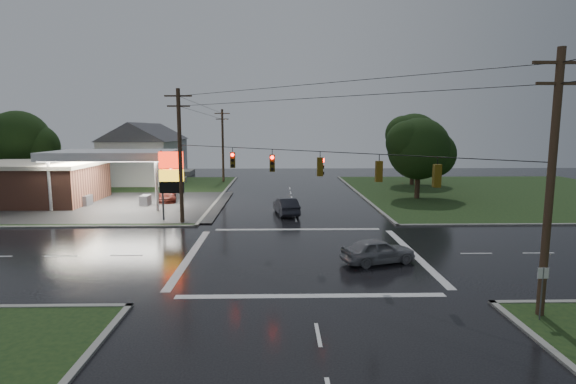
{
  "coord_description": "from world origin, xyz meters",
  "views": [
    {
      "loc": [
        -1.52,
        -27.26,
        7.88
      ],
      "look_at": [
        -0.77,
        6.74,
        3.0
      ],
      "focal_mm": 28.0,
      "sensor_mm": 36.0,
      "label": 1
    }
  ],
  "objects_px": {
    "house_near": "(139,153)",
    "car_north": "(286,206)",
    "tree_ne_far": "(415,140)",
    "car_crossing": "(378,251)",
    "house_far": "(155,149)",
    "utility_pole_n": "(223,145)",
    "pylon_sign": "(171,174)",
    "gas_station": "(46,179)",
    "tree_nw_behind": "(20,141)",
    "car_pump": "(167,195)",
    "utility_pole_nw": "(180,154)",
    "utility_pole_se": "(551,182)",
    "tree_ne_near": "(420,149)"
  },
  "relations": [
    {
      "from": "house_near",
      "to": "tree_ne_far",
      "type": "distance_m",
      "value": 38.19
    },
    {
      "from": "car_crossing",
      "to": "house_far",
      "type": "bearing_deg",
      "value": 10.99
    },
    {
      "from": "pylon_sign",
      "to": "car_pump",
      "type": "relative_size",
      "value": 1.3
    },
    {
      "from": "tree_ne_near",
      "to": "car_pump",
      "type": "xyz_separation_m",
      "value": [
        -27.59,
        -1.37,
        -4.89
      ]
    },
    {
      "from": "tree_ne_near",
      "to": "car_crossing",
      "type": "height_order",
      "value": "tree_ne_near"
    },
    {
      "from": "gas_station",
      "to": "car_north",
      "type": "bearing_deg",
      "value": -14.96
    },
    {
      "from": "utility_pole_se",
      "to": "tree_nw_behind",
      "type": "relative_size",
      "value": 1.1
    },
    {
      "from": "utility_pole_se",
      "to": "car_pump",
      "type": "height_order",
      "value": "utility_pole_se"
    },
    {
      "from": "tree_nw_behind",
      "to": "car_pump",
      "type": "xyz_separation_m",
      "value": [
        20.39,
        -9.37,
        -5.51
      ]
    },
    {
      "from": "gas_station",
      "to": "tree_ne_far",
      "type": "relative_size",
      "value": 2.67
    },
    {
      "from": "tree_nw_behind",
      "to": "tree_ne_far",
      "type": "bearing_deg",
      "value": 4.49
    },
    {
      "from": "car_north",
      "to": "car_crossing",
      "type": "bearing_deg",
      "value": 98.31
    },
    {
      "from": "house_near",
      "to": "house_far",
      "type": "bearing_deg",
      "value": 94.76
    },
    {
      "from": "house_near",
      "to": "car_pump",
      "type": "bearing_deg",
      "value": -63.99
    },
    {
      "from": "house_far",
      "to": "car_north",
      "type": "relative_size",
      "value": 2.34
    },
    {
      "from": "house_near",
      "to": "car_north",
      "type": "relative_size",
      "value": 2.34
    },
    {
      "from": "pylon_sign",
      "to": "car_crossing",
      "type": "xyz_separation_m",
      "value": [
        14.82,
        -12.37,
        -3.27
      ]
    },
    {
      "from": "utility_pole_se",
      "to": "pylon_sign",
      "type": "bearing_deg",
      "value": 135.0
    },
    {
      "from": "utility_pole_n",
      "to": "pylon_sign",
      "type": "bearing_deg",
      "value": -92.08
    },
    {
      "from": "utility_pole_se",
      "to": "gas_station",
      "type": "bearing_deg",
      "value": 140.3
    },
    {
      "from": "utility_pole_n",
      "to": "car_north",
      "type": "bearing_deg",
      "value": -70.77
    },
    {
      "from": "car_pump",
      "to": "car_crossing",
      "type": "bearing_deg",
      "value": -63.2
    },
    {
      "from": "utility_pole_n",
      "to": "car_pump",
      "type": "distance_m",
      "value": 18.45
    },
    {
      "from": "house_near",
      "to": "tree_ne_far",
      "type": "bearing_deg",
      "value": -3.01
    },
    {
      "from": "tree_ne_far",
      "to": "car_pump",
      "type": "relative_size",
      "value": 2.12
    },
    {
      "from": "gas_station",
      "to": "utility_pole_se",
      "type": "relative_size",
      "value": 2.38
    },
    {
      "from": "gas_station",
      "to": "tree_ne_far",
      "type": "bearing_deg",
      "value": 18.46
    },
    {
      "from": "tree_nw_behind",
      "to": "tree_ne_far",
      "type": "xyz_separation_m",
      "value": [
        50.99,
        4.0,
        -0.0
      ]
    },
    {
      "from": "car_north",
      "to": "gas_station",
      "type": "bearing_deg",
      "value": -25.58
    },
    {
      "from": "utility_pole_nw",
      "to": "car_pump",
      "type": "height_order",
      "value": "utility_pole_nw"
    },
    {
      "from": "utility_pole_n",
      "to": "car_crossing",
      "type": "xyz_separation_m",
      "value": [
        13.82,
        -39.87,
        -4.73
      ]
    },
    {
      "from": "house_near",
      "to": "car_north",
      "type": "height_order",
      "value": "house_near"
    },
    {
      "from": "pylon_sign",
      "to": "utility_pole_se",
      "type": "distance_m",
      "value": 28.34
    },
    {
      "from": "utility_pole_se",
      "to": "car_pump",
      "type": "xyz_separation_m",
      "value": [
        -22.95,
        30.12,
        -5.05
      ]
    },
    {
      "from": "gas_station",
      "to": "pylon_sign",
      "type": "bearing_deg",
      "value": -31.22
    },
    {
      "from": "car_north",
      "to": "tree_nw_behind",
      "type": "bearing_deg",
      "value": -37.76
    },
    {
      "from": "utility_pole_n",
      "to": "car_pump",
      "type": "relative_size",
      "value": 2.27
    },
    {
      "from": "tree_nw_behind",
      "to": "car_crossing",
      "type": "distance_m",
      "value": 50.02
    },
    {
      "from": "house_far",
      "to": "tree_ne_near",
      "type": "bearing_deg",
      "value": -35.77
    },
    {
      "from": "tree_ne_far",
      "to": "car_north",
      "type": "distance_m",
      "value": 28.1
    },
    {
      "from": "utility_pole_n",
      "to": "house_far",
      "type": "xyz_separation_m",
      "value": [
        -12.45,
        10.0,
        -1.06
      ]
    },
    {
      "from": "gas_station",
      "to": "car_north",
      "type": "relative_size",
      "value": 5.54
    },
    {
      "from": "tree_ne_far",
      "to": "utility_pole_nw",
      "type": "bearing_deg",
      "value": -137.41
    },
    {
      "from": "utility_pole_nw",
      "to": "pylon_sign",
      "type": "bearing_deg",
      "value": 135.0
    },
    {
      "from": "house_far",
      "to": "tree_ne_near",
      "type": "xyz_separation_m",
      "value": [
        36.09,
        -26.01,
        1.16
      ]
    },
    {
      "from": "gas_station",
      "to": "tree_nw_behind",
      "type": "height_order",
      "value": "tree_nw_behind"
    },
    {
      "from": "utility_pole_nw",
      "to": "utility_pole_se",
      "type": "relative_size",
      "value": 1.0
    },
    {
      "from": "car_pump",
      "to": "house_far",
      "type": "bearing_deg",
      "value": 95.75
    },
    {
      "from": "car_north",
      "to": "car_pump",
      "type": "bearing_deg",
      "value": -41.52
    },
    {
      "from": "utility_pole_se",
      "to": "tree_nw_behind",
      "type": "bearing_deg",
      "value": 137.66
    }
  ]
}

